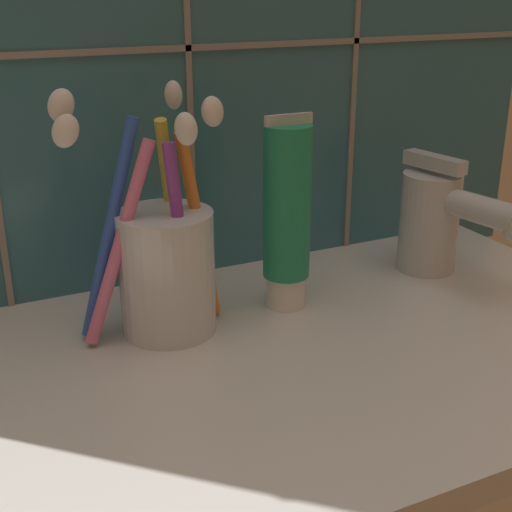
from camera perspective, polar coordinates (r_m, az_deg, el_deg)
The scene contains 4 objects.
sink_counter at distance 50.63cm, azimuth 0.17°, elevation -9.09°, with size 63.47×33.47×2.00cm, color silver.
toothbrush_cup at distance 52.12cm, azimuth -7.31°, elevation -0.41°, with size 12.80×9.70×18.30cm.
toothpaste_tube at distance 54.97cm, azimuth 2.49°, elevation 3.33°, with size 3.86×3.67×15.38cm.
sink_faucet at distance 64.32cm, azimuth 14.37°, elevation 2.95°, with size 5.37×12.77×10.46cm.
Camera 1 is at (-19.04, -39.22, 26.74)cm, focal length 50.00 mm.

